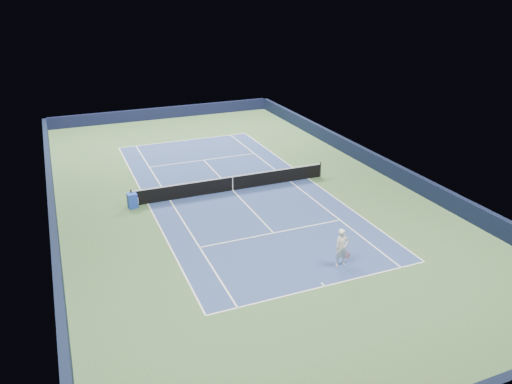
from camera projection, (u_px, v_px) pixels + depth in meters
name	position (u px, v px, depth m)	size (l,w,h in m)	color
ground	(233.00, 190.00, 32.14)	(40.00, 40.00, 0.00)	#395B31
wall_far	(163.00, 113.00, 48.80)	(22.00, 0.35, 1.10)	black
wall_right	(374.00, 161.00, 35.74)	(0.35, 40.00, 1.10)	black
wall_left	(52.00, 210.00, 28.12)	(0.35, 40.00, 1.10)	#101A32
court_surface	(233.00, 190.00, 32.14)	(10.97, 23.77, 0.01)	navy
baseline_far	(185.00, 140.00, 42.25)	(10.97, 0.08, 0.00)	white
baseline_near	(325.00, 286.00, 22.03)	(10.97, 0.08, 0.00)	white
sideline_doubles_right	(308.00, 178.00, 34.07)	(0.08, 23.77, 0.00)	white
sideline_doubles_left	(148.00, 204.00, 30.21)	(0.08, 23.77, 0.00)	white
sideline_singles_right	(290.00, 181.00, 33.59)	(0.08, 23.77, 0.00)	white
sideline_singles_left	(170.00, 200.00, 30.69)	(0.08, 23.77, 0.00)	white
service_line_far	(204.00, 160.00, 37.59)	(8.23, 0.08, 0.00)	white
service_line_near	(274.00, 233.00, 26.69)	(8.23, 0.08, 0.00)	white
center_service_line	(233.00, 190.00, 32.14)	(0.08, 12.80, 0.00)	white
center_mark_far	(185.00, 141.00, 42.13)	(0.08, 0.30, 0.00)	white
center_mark_near	(323.00, 285.00, 22.15)	(0.08, 0.30, 0.00)	white
tennis_net	(233.00, 183.00, 31.95)	(12.90, 0.10, 1.07)	black
sponsor_cube	(132.00, 201.00, 29.54)	(0.62, 0.54, 0.90)	#1E40B8
tennis_player	(342.00, 248.00, 23.32)	(0.84, 1.28, 1.92)	white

